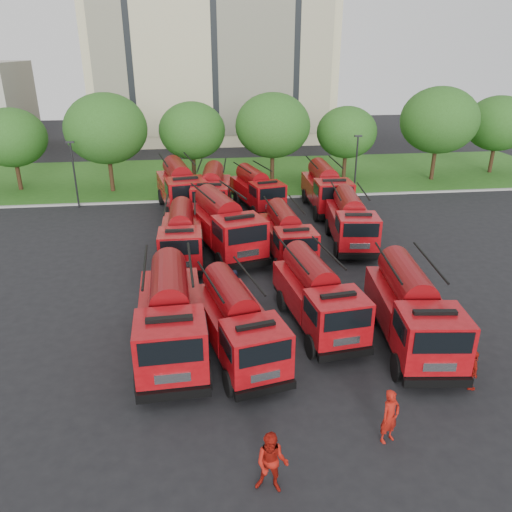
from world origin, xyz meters
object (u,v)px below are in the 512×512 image
at_px(fire_truck_1, 237,323).
at_px(fire_truck_6, 287,235).
at_px(fire_truck_0, 171,315).
at_px(firefighter_2, 469,388).
at_px(fire_truck_9, 212,192).
at_px(firefighter_3, 411,302).
at_px(fire_truck_5, 225,225).
at_px(fire_truck_7, 351,221).
at_px(firefighter_5, 358,248).
at_px(firefighter_1, 271,489).
at_px(fire_truck_8, 180,187).
at_px(fire_truck_4, 182,236).
at_px(fire_truck_3, 412,309).
at_px(firefighter_4, 234,298).
at_px(firefighter_0, 387,440).
at_px(fire_truck_10, 257,190).
at_px(fire_truck_2, 317,295).
at_px(fire_truck_11, 326,188).

xyz_separation_m(fire_truck_1, fire_truck_6, (3.76, 9.71, -0.02)).
bearing_deg(fire_truck_6, fire_truck_0, -127.79).
relative_size(fire_truck_0, firefighter_2, 4.74).
bearing_deg(fire_truck_9, firefighter_3, -53.51).
height_order(fire_truck_5, fire_truck_7, fire_truck_5).
xyz_separation_m(fire_truck_0, firefighter_5, (11.04, 10.00, -1.67)).
bearing_deg(firefighter_1, fire_truck_8, 114.26).
distance_m(firefighter_3, firefighter_5, 7.13).
height_order(fire_truck_4, firefighter_5, fire_truck_4).
bearing_deg(fire_truck_3, fire_truck_6, 115.82).
bearing_deg(firefighter_4, firefighter_0, 146.96).
bearing_deg(fire_truck_10, fire_truck_3, -92.12).
xyz_separation_m(fire_truck_7, firefighter_2, (0.08, -14.61, -1.56)).
relative_size(fire_truck_3, firefighter_5, 3.79).
bearing_deg(fire_truck_10, fire_truck_4, -133.60).
height_order(firefighter_1, firefighter_2, firefighter_1).
distance_m(fire_truck_10, firefighter_3, 17.16).
distance_m(fire_truck_5, fire_truck_8, 9.26).
bearing_deg(fire_truck_3, firefighter_2, -65.55).
bearing_deg(fire_truck_10, fire_truck_9, -176.65).
distance_m(fire_truck_1, fire_truck_7, 13.99).
bearing_deg(fire_truck_4, fire_truck_3, -46.39).
bearing_deg(fire_truck_3, firefighter_5, 89.78).
bearing_deg(firefighter_1, firefighter_3, 68.60).
xyz_separation_m(fire_truck_2, firefighter_1, (-3.35, -8.68, -1.50)).
distance_m(fire_truck_1, firefighter_2, 8.91).
bearing_deg(fire_truck_11, fire_truck_0, -119.27).
distance_m(fire_truck_8, firefighter_4, 15.36).
bearing_deg(fire_truck_5, fire_truck_11, 27.20).
bearing_deg(fire_truck_8, firefighter_1, -94.00).
bearing_deg(firefighter_1, fire_truck_6, 96.48).
bearing_deg(fire_truck_9, fire_truck_2, -71.22).
bearing_deg(firefighter_0, fire_truck_9, 75.55).
height_order(fire_truck_10, firefighter_2, fire_truck_10).
relative_size(fire_truck_6, fire_truck_10, 0.93).
height_order(fire_truck_4, fire_truck_11, fire_truck_11).
distance_m(fire_truck_4, firefighter_0, 16.84).
bearing_deg(fire_truck_1, fire_truck_2, 14.72).
bearing_deg(fire_truck_4, fire_truck_7, 7.78).
xyz_separation_m(fire_truck_8, fire_truck_11, (10.89, -1.24, -0.11)).
height_order(fire_truck_4, fire_truck_7, fire_truck_7).
relative_size(fire_truck_8, firefighter_0, 4.39).
xyz_separation_m(firefighter_2, firefighter_4, (-7.92, 8.13, 0.00)).
distance_m(fire_truck_4, firefighter_1, 17.14).
bearing_deg(firefighter_0, fire_truck_0, 114.21).
bearing_deg(firefighter_1, firefighter_2, 42.78).
xyz_separation_m(fire_truck_2, firefighter_3, (5.14, 1.56, -1.50)).
xyz_separation_m(fire_truck_6, firefighter_5, (4.67, 0.86, -1.45)).
height_order(fire_truck_7, firefighter_2, fire_truck_7).
distance_m(fire_truck_8, firefighter_2, 25.54).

